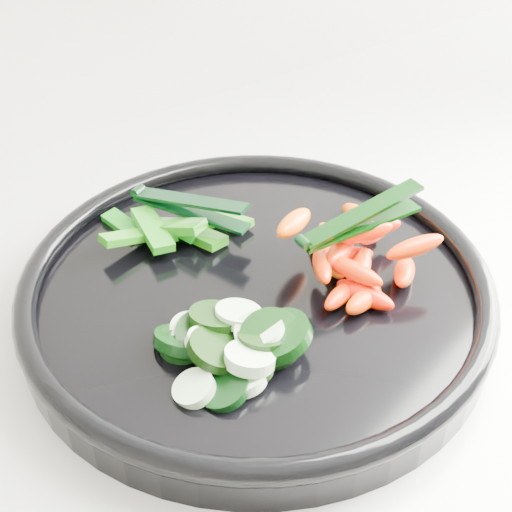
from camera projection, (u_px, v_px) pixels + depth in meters
veggie_tray at (256, 290)px, 0.57m from camera, size 0.49×0.49×0.04m
cucumber_pile at (225, 343)px, 0.50m from camera, size 0.12×0.11×0.04m
carrot_pile at (354, 254)px, 0.57m from camera, size 0.12×0.13×0.06m
pepper_pile at (174, 228)px, 0.61m from camera, size 0.13×0.10×0.04m
tong_carrot at (358, 221)px, 0.55m from camera, size 0.11×0.02×0.02m
tong_pepper at (187, 205)px, 0.61m from camera, size 0.06×0.11×0.02m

